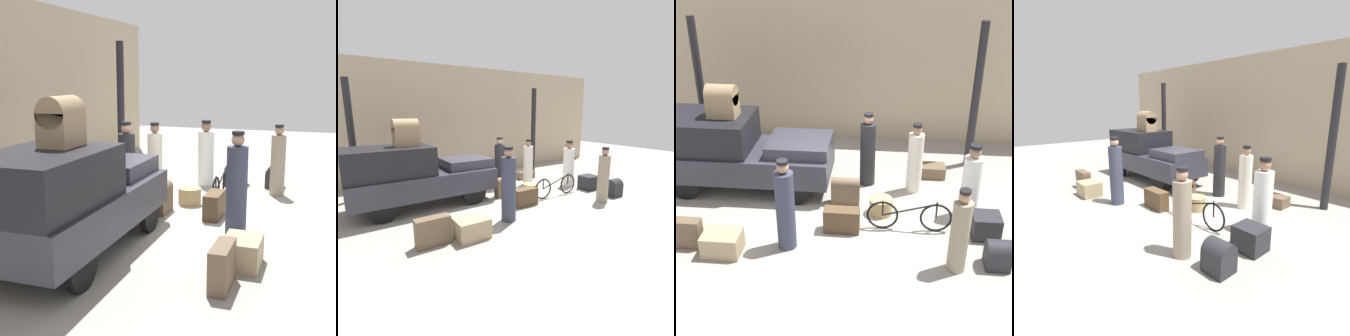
# 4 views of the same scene
# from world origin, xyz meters

# --- Properties ---
(ground_plane) EXTENTS (30.00, 30.00, 0.00)m
(ground_plane) POSITION_xyz_m (0.00, 0.00, 0.00)
(ground_plane) COLOR gray
(station_building_facade) EXTENTS (16.00, 0.15, 4.50)m
(station_building_facade) POSITION_xyz_m (0.00, 4.08, 2.25)
(station_building_facade) COLOR tan
(station_building_facade) RESTS_ON ground
(canopy_pillar_left) EXTENTS (0.20, 0.20, 3.64)m
(canopy_pillar_left) POSITION_xyz_m (-3.75, 2.58, 1.82)
(canopy_pillar_left) COLOR black
(canopy_pillar_left) RESTS_ON ground
(canopy_pillar_right) EXTENTS (0.20, 0.20, 3.64)m
(canopy_pillar_right) POSITION_xyz_m (3.21, 2.58, 1.82)
(canopy_pillar_right) COLOR black
(canopy_pillar_right) RESTS_ON ground
(truck) EXTENTS (3.99, 1.61, 1.76)m
(truck) POSITION_xyz_m (-2.39, 0.89, 0.95)
(truck) COLOR black
(truck) RESTS_ON ground
(bicycle) EXTENTS (1.72, 0.04, 0.68)m
(bicycle) POSITION_xyz_m (1.60, -0.59, 0.33)
(bicycle) COLOR black
(bicycle) RESTS_ON ground
(wicker_basket) EXTENTS (0.49, 0.49, 0.36)m
(wicker_basket) POSITION_xyz_m (1.02, -0.02, 0.18)
(wicker_basket) COLOR tan
(wicker_basket) RESTS_ON ground
(conductor_in_dark_uniform) EXTENTS (0.39, 0.39, 1.65)m
(conductor_in_dark_uniform) POSITION_xyz_m (2.88, 0.10, 0.75)
(conductor_in_dark_uniform) COLOR white
(conductor_in_dark_uniform) RESTS_ON ground
(porter_carrying_trunk) EXTENTS (0.35, 0.35, 1.68)m
(porter_carrying_trunk) POSITION_xyz_m (1.75, 1.05, 0.77)
(porter_carrying_trunk) COLOR silver
(porter_carrying_trunk) RESTS_ON ground
(porter_standing_middle) EXTENTS (0.34, 0.34, 1.66)m
(porter_standing_middle) POSITION_xyz_m (2.42, -1.74, 0.76)
(porter_standing_middle) COLOR gray
(porter_standing_middle) RESTS_ON ground
(porter_with_bicycle) EXTENTS (0.36, 0.36, 1.86)m
(porter_with_bicycle) POSITION_xyz_m (-0.75, -1.36, 0.86)
(porter_with_bicycle) COLOR #33384C
(porter_with_bicycle) RESTS_ON ground
(porter_lifting_near_truck) EXTENTS (0.36, 0.36, 1.80)m
(porter_lifting_near_truck) POSITION_xyz_m (0.65, 1.30, 0.83)
(porter_lifting_near_truck) COLOR #232328
(porter_lifting_near_truck) RESTS_ON ground
(trunk_barrel_dark) EXTENTS (0.63, 0.25, 0.63)m
(trunk_barrel_dark) POSITION_xyz_m (0.22, 0.32, 0.34)
(trunk_barrel_dark) COLOR brown
(trunk_barrel_dark) RESTS_ON ground
(trunk_large_brown) EXTENTS (0.76, 0.44, 0.29)m
(trunk_large_brown) POSITION_xyz_m (2.17, 1.82, 0.15)
(trunk_large_brown) COLOR brown
(trunk_large_brown) RESTS_ON ground
(suitcase_small_leather) EXTENTS (0.55, 0.51, 0.48)m
(suitcase_small_leather) POSITION_xyz_m (3.12, -0.64, 0.24)
(suitcase_small_leather) COLOR #232328
(suitcase_small_leather) RESTS_ON ground
(suitcase_tan_flat) EXTENTS (0.71, 0.24, 0.60)m
(suitcase_tan_flat) POSITION_xyz_m (-2.73, -1.55, 0.30)
(suitcase_tan_flat) COLOR brown
(suitcase_tan_flat) RESTS_ON ground
(suitcase_black_upright) EXTENTS (0.44, 0.42, 0.56)m
(suitcase_black_upright) POSITION_xyz_m (3.18, -1.60, 0.27)
(suitcase_black_upright) COLOR #232328
(suitcase_black_upright) RESTS_ON ground
(trunk_umber_medium) EXTENTS (0.72, 0.30, 0.51)m
(trunk_umber_medium) POSITION_xyz_m (0.25, -0.75, 0.25)
(trunk_umber_medium) COLOR #4C3823
(trunk_umber_medium) RESTS_ON ground
(trunk_wicker_pale) EXTENTS (0.71, 0.54, 0.44)m
(trunk_wicker_pale) POSITION_xyz_m (-1.93, -1.68, 0.22)
(trunk_wicker_pale) COLOR #9E8966
(trunk_wicker_pale) RESTS_ON ground
(trunk_on_truck_roof) EXTENTS (0.64, 0.46, 0.73)m
(trunk_on_truck_roof) POSITION_xyz_m (-2.57, 0.89, 2.13)
(trunk_on_truck_roof) COLOR #937A56
(trunk_on_truck_roof) RESTS_ON truck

